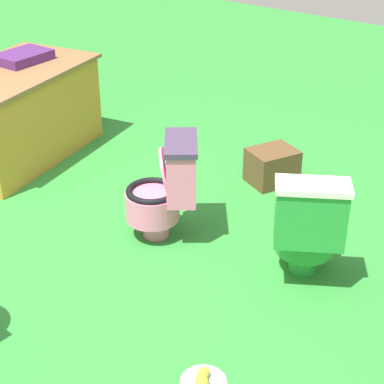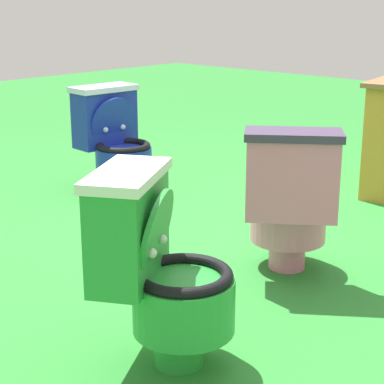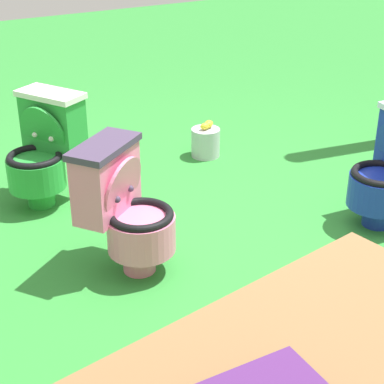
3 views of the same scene
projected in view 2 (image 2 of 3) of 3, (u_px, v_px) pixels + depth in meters
The scene contains 4 objects.
ground at pixel (204, 237), 3.78m from camera, with size 14.00×14.00×0.00m, color #2D8433.
toilet_blue at pixel (115, 141), 4.47m from camera, with size 0.52×0.45×0.73m.
toilet_pink at pixel (290, 200), 3.19m from camera, with size 0.62×0.63×0.73m.
toilet_green at pixel (158, 267), 2.40m from camera, with size 0.63×0.60×0.73m.
Camera 2 is at (2.37, -2.65, 1.31)m, focal length 63.17 mm.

